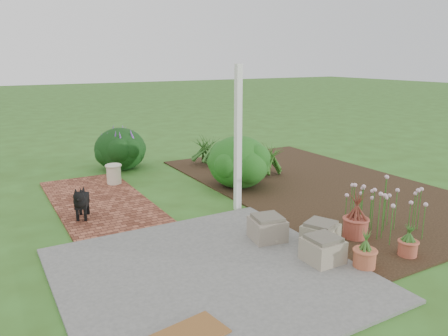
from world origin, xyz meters
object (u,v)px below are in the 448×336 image
stone_trough_near (323,250)px  cream_ceramic_urn (114,174)px  black_dog (81,200)px  evergreen_shrub (239,161)px

stone_trough_near → cream_ceramic_urn: size_ratio=1.13×
stone_trough_near → black_dog: (-2.35, 3.11, 0.16)m
black_dog → evergreen_shrub: size_ratio=0.46×
stone_trough_near → evergreen_shrub: 3.59m
cream_ceramic_urn → stone_trough_near: bearing=-75.0°
stone_trough_near → evergreen_shrub: (0.87, 3.46, 0.38)m
black_dog → stone_trough_near: bearing=-31.9°
black_dog → evergreen_shrub: evergreen_shrub is taller
cream_ceramic_urn → evergreen_shrub: evergreen_shrub is taller
stone_trough_near → cream_ceramic_urn: (-1.31, 4.88, 0.05)m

